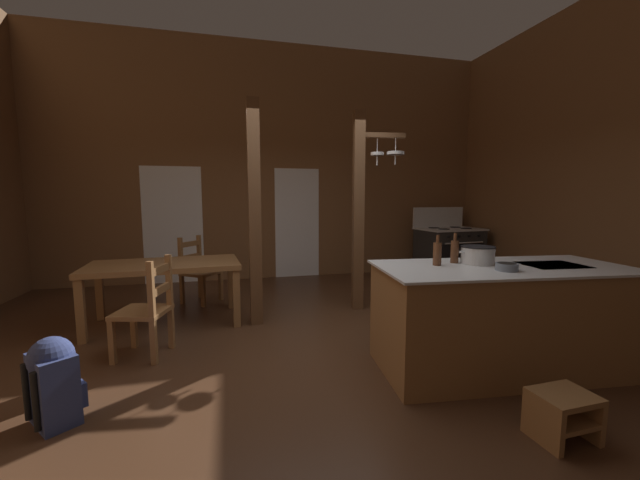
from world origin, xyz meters
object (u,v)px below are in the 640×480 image
at_px(backpack, 53,378).
at_px(bottle_tall_on_counter, 437,253).
at_px(stove_range, 449,252).
at_px(step_stool, 563,412).
at_px(ladderback_chair_near_window, 147,310).
at_px(stockpot_on_counter, 478,255).
at_px(dining_table, 165,270).
at_px(kitchen_island, 501,318).
at_px(mixing_bowl_on_counter, 507,267).
at_px(bottle_short_on_counter, 455,251).
at_px(ladderback_chair_by_post, 198,271).

xyz_separation_m(backpack, bottle_tall_on_counter, (2.92, 0.15, 0.71)).
xyz_separation_m(stove_range, bottle_tall_on_counter, (-2.31, -3.33, 0.54)).
relative_size(backpack, bottle_tall_on_counter, 2.23).
height_order(step_stool, ladderback_chair_near_window, ladderback_chair_near_window).
distance_m(step_stool, stockpot_on_counter, 1.37).
bearing_deg(dining_table, kitchen_island, -32.88).
height_order(step_stool, bottle_tall_on_counter, bottle_tall_on_counter).
distance_m(kitchen_island, mixing_bowl_on_counter, 0.54).
bearing_deg(kitchen_island, stove_range, 63.17).
height_order(ladderback_chair_near_window, mixing_bowl_on_counter, mixing_bowl_on_counter).
bearing_deg(backpack, mixing_bowl_on_counter, -3.52).
bearing_deg(backpack, bottle_short_on_counter, 3.96).
relative_size(kitchen_island, dining_table, 1.27).
distance_m(backpack, bottle_tall_on_counter, 3.01).
xyz_separation_m(stockpot_on_counter, bottle_short_on_counter, (-0.17, 0.09, 0.03)).
distance_m(kitchen_island, stockpot_on_counter, 0.58).
bearing_deg(kitchen_island, backpack, 179.52).
xyz_separation_m(ladderback_chair_by_post, bottle_short_on_counter, (2.43, -2.62, 0.58)).
distance_m(stove_range, bottle_tall_on_counter, 4.09).
bearing_deg(step_stool, bottle_short_on_counter, 90.73).
bearing_deg(ladderback_chair_by_post, stove_range, 8.10).
distance_m(kitchen_island, ladderback_chair_near_window, 3.23).
bearing_deg(bottle_tall_on_counter, bottle_short_on_counter, 18.15).
distance_m(kitchen_island, bottle_short_on_counter, 0.70).
xyz_separation_m(dining_table, ladderback_chair_by_post, (0.30, 0.89, -0.20)).
bearing_deg(kitchen_island, step_stool, -108.07).
height_order(backpack, bottle_short_on_counter, bottle_short_on_counter).
height_order(dining_table, bottle_short_on_counter, bottle_short_on_counter).
bearing_deg(kitchen_island, mixing_bowl_on_counter, -124.56).
bearing_deg(bottle_short_on_counter, stockpot_on_counter, -26.98).
bearing_deg(stockpot_on_counter, mixing_bowl_on_counter, -86.16).
xyz_separation_m(kitchen_island, step_stool, (-0.30, -0.93, -0.28)).
relative_size(step_stool, mixing_bowl_on_counter, 2.15).
bearing_deg(mixing_bowl_on_counter, backpack, 176.48).
height_order(dining_table, mixing_bowl_on_counter, mixing_bowl_on_counter).
relative_size(kitchen_island, mixing_bowl_on_counter, 13.00).
height_order(ladderback_chair_by_post, bottle_short_on_counter, bottle_short_on_counter).
height_order(stove_range, dining_table, stove_range).
relative_size(dining_table, mixing_bowl_on_counter, 10.20).
relative_size(step_stool, backpack, 0.62).
xyz_separation_m(backpack, mixing_bowl_on_counter, (3.34, -0.21, 0.64)).
relative_size(dining_table, bottle_tall_on_counter, 6.58).
distance_m(step_stool, ladderback_chair_near_window, 3.40).
relative_size(step_stool, ladderback_chair_near_window, 0.39).
distance_m(step_stool, backpack, 3.30).
bearing_deg(kitchen_island, ladderback_chair_near_window, 161.52).
xyz_separation_m(kitchen_island, stove_range, (1.77, 3.51, 0.02)).
xyz_separation_m(backpack, stockpot_on_counter, (3.31, 0.13, 0.68)).
xyz_separation_m(step_stool, mixing_bowl_on_counter, (0.18, 0.75, 0.77)).
xyz_separation_m(ladderback_chair_near_window, bottle_short_on_counter, (2.75, -0.78, 0.58)).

